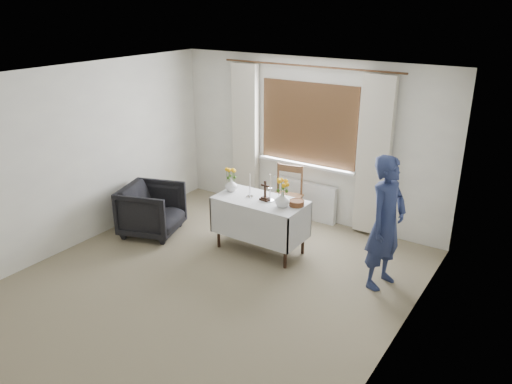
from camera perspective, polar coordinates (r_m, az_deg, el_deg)
ground at (r=6.27m, az=-5.30°, el=-10.42°), size 5.00×5.00×0.00m
altar_table at (r=6.85m, az=0.49°, el=-3.81°), size 1.24×0.64×0.76m
wooden_chair at (r=7.50m, az=3.34°, el=-0.75°), size 0.51×0.51×0.96m
armchair at (r=7.52m, az=-11.82°, el=-2.01°), size 1.03×1.01×0.74m
person at (r=6.07m, az=14.63°, el=-3.43°), size 0.51×0.67×1.64m
radiator at (r=7.96m, az=5.47°, el=-0.88°), size 1.10×0.10×0.60m
wooden_cross at (r=6.63m, az=1.04°, el=0.17°), size 0.14×0.10×0.28m
candlestick_left at (r=6.73m, az=-0.72°, el=0.76°), size 0.12×0.12×0.33m
candlestick_right at (r=6.59m, az=1.63°, el=0.51°), size 0.11×0.11×0.38m
flower_vase_left at (r=6.98m, az=-2.84°, el=0.83°), size 0.22×0.22×0.18m
flower_vase_right at (r=6.44m, az=3.03°, el=-0.86°), size 0.21×0.21×0.20m
wicker_basket at (r=6.51m, az=4.67°, el=-1.26°), size 0.22×0.22×0.07m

